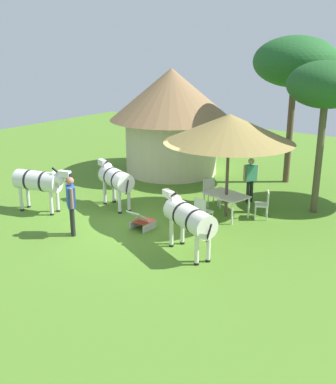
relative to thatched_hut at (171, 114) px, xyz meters
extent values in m
plane|color=#517E27|center=(2.84, -5.75, -2.52)|extent=(36.00, 36.00, 0.00)
cylinder|color=beige|center=(0.00, 0.00, -1.38)|extent=(3.91, 3.91, 2.29)
cone|color=olive|center=(0.00, 0.00, 0.83)|extent=(5.22, 5.22, 2.12)
cylinder|color=brown|center=(4.65, -3.34, -1.30)|extent=(0.10, 0.10, 2.44)
cone|color=olive|center=(4.65, -3.34, 0.35)|extent=(4.08, 4.08, 0.87)
cube|color=silver|center=(4.65, -3.34, -1.80)|extent=(1.52, 1.18, 0.04)
cylinder|color=silver|center=(4.13, -2.82, -2.17)|extent=(0.06, 0.06, 0.70)
cylinder|color=silver|center=(5.33, -3.09, -2.17)|extent=(0.06, 0.06, 0.70)
cylinder|color=silver|center=(3.96, -3.58, -2.17)|extent=(0.06, 0.06, 0.70)
cylinder|color=silver|center=(5.16, -3.86, -2.17)|extent=(0.06, 0.06, 0.70)
cube|color=white|center=(5.64, -2.82, -2.07)|extent=(0.58, 0.58, 0.04)
cube|color=white|center=(5.81, -2.73, -1.85)|extent=(0.24, 0.41, 0.45)
cylinder|color=white|center=(5.57, -3.07, -2.30)|extent=(0.04, 0.04, 0.45)
cylinder|color=white|center=(5.40, -2.73, -2.30)|extent=(0.04, 0.04, 0.45)
cylinder|color=white|center=(5.89, -2.90, -2.30)|extent=(0.04, 0.04, 0.45)
cylinder|color=white|center=(5.72, -2.56, -2.30)|extent=(0.04, 0.04, 0.45)
cube|color=silver|center=(3.70, -2.72, -2.07)|extent=(0.59, 0.60, 0.04)
cube|color=silver|center=(3.54, -2.62, -1.85)|extent=(0.27, 0.39, 0.45)
cylinder|color=silver|center=(3.96, -2.66, -2.30)|extent=(0.04, 0.04, 0.45)
cylinder|color=silver|center=(3.75, -2.98, -2.30)|extent=(0.04, 0.04, 0.45)
cylinder|color=silver|center=(3.65, -2.46, -2.30)|extent=(0.04, 0.04, 0.45)
cylinder|color=silver|center=(3.45, -2.78, -2.30)|extent=(0.04, 0.04, 0.45)
cube|color=silver|center=(4.50, -4.45, -2.07)|extent=(0.49, 0.47, 0.04)
cube|color=silver|center=(4.48, -4.64, -1.85)|extent=(0.44, 0.09, 0.45)
cylinder|color=silver|center=(4.34, -4.25, -2.30)|extent=(0.04, 0.04, 0.45)
cylinder|color=silver|center=(4.72, -4.30, -2.30)|extent=(0.04, 0.04, 0.45)
cylinder|color=silver|center=(4.29, -4.61, -2.30)|extent=(0.04, 0.04, 0.45)
cylinder|color=silver|center=(4.67, -4.65, -2.30)|extent=(0.04, 0.04, 0.45)
cylinder|color=black|center=(4.67, -1.59, -2.12)|extent=(0.12, 0.12, 0.80)
cylinder|color=black|center=(4.59, -1.71, -2.12)|extent=(0.12, 0.12, 0.80)
cube|color=#3C926A|center=(4.63, -1.65, -1.44)|extent=(0.40, 0.47, 0.57)
cylinder|color=tan|center=(4.76, -1.44, -1.42)|extent=(0.08, 0.08, 0.53)
cylinder|color=tan|center=(4.50, -1.86, -1.42)|extent=(0.08, 0.08, 0.53)
sphere|color=tan|center=(4.63, -1.65, -1.03)|extent=(0.22, 0.22, 0.22)
cylinder|color=#222524|center=(1.77, -7.32, -2.08)|extent=(0.13, 0.13, 0.88)
cylinder|color=#222524|center=(1.90, -7.41, -2.08)|extent=(0.13, 0.13, 0.88)
cube|color=blue|center=(1.83, -7.36, -1.33)|extent=(0.52, 0.46, 0.62)
cylinder|color=#9F6751|center=(1.61, -7.20, -1.31)|extent=(0.09, 0.09, 0.59)
cylinder|color=#9F6751|center=(2.05, -7.52, -1.31)|extent=(0.09, 0.09, 0.59)
sphere|color=#9F6751|center=(1.83, -7.36, -0.88)|extent=(0.24, 0.24, 0.24)
cube|color=#D84A39|center=(3.16, -5.70, -2.30)|extent=(0.53, 0.56, 0.03)
cube|color=white|center=(3.15, -5.97, -2.06)|extent=(0.53, 0.50, 0.39)
cube|color=silver|center=(2.90, -5.75, -2.41)|extent=(0.05, 0.61, 0.22)
cube|color=silver|center=(3.42, -5.76, -2.41)|extent=(0.05, 0.61, 0.22)
cylinder|color=silver|center=(-0.58, -6.65, -1.46)|extent=(1.68, 1.05, 0.65)
cylinder|color=black|center=(-0.88, -6.73, -1.46)|extent=(0.26, 0.66, 0.66)
cylinder|color=black|center=(-0.31, -6.57, -1.46)|extent=(0.26, 0.66, 0.66)
cylinder|color=silver|center=(0.17, -6.43, -1.28)|extent=(0.60, 0.43, 0.50)
cube|color=silver|center=(0.44, -6.36, -1.12)|extent=(0.43, 0.28, 0.20)
cube|color=black|center=(0.61, -6.31, -1.15)|extent=(0.15, 0.15, 0.12)
cube|color=black|center=(0.17, -6.43, -1.08)|extent=(0.36, 0.14, 0.28)
cylinder|color=silver|center=(-0.06, -6.31, -2.12)|extent=(0.11, 0.11, 0.81)
cylinder|color=black|center=(-0.06, -6.31, -2.49)|extent=(0.13, 0.13, 0.06)
cylinder|color=silver|center=(0.04, -6.66, -2.12)|extent=(0.11, 0.11, 0.81)
cylinder|color=black|center=(0.04, -6.66, -2.49)|extent=(0.13, 0.13, 0.06)
cylinder|color=silver|center=(-1.20, -6.64, -2.12)|extent=(0.11, 0.11, 0.81)
cylinder|color=black|center=(-1.20, -6.64, -2.49)|extent=(0.13, 0.13, 0.06)
cylinder|color=silver|center=(-1.10, -6.98, -2.12)|extent=(0.11, 0.11, 0.81)
cylinder|color=black|center=(-1.10, -6.98, -2.49)|extent=(0.13, 0.13, 0.06)
cylinder|color=black|center=(-1.38, -6.87, -1.56)|extent=(0.24, 0.11, 0.53)
cylinder|color=silver|center=(5.27, -6.39, -1.50)|extent=(1.79, 1.26, 0.64)
cylinder|color=black|center=(5.58, -6.52, -1.50)|extent=(0.34, 0.63, 0.66)
cylinder|color=black|center=(5.00, -6.26, -1.50)|extent=(0.34, 0.63, 0.66)
cylinder|color=silver|center=(4.51, -6.05, -1.32)|extent=(0.61, 0.48, 0.50)
cube|color=silver|center=(4.25, -5.94, -1.16)|extent=(0.44, 0.33, 0.20)
cube|color=black|center=(4.09, -5.86, -1.19)|extent=(0.16, 0.16, 0.12)
cube|color=black|center=(4.51, -6.05, -1.12)|extent=(0.35, 0.18, 0.28)
cylinder|color=silver|center=(4.62, -6.29, -2.13)|extent=(0.11, 0.11, 0.79)
cylinder|color=black|center=(4.62, -6.29, -2.49)|extent=(0.13, 0.13, 0.06)
cylinder|color=silver|center=(4.76, -5.97, -2.13)|extent=(0.11, 0.11, 0.79)
cylinder|color=black|center=(4.76, -5.97, -2.49)|extent=(0.13, 0.13, 0.06)
cylinder|color=silver|center=(5.78, -6.80, -2.13)|extent=(0.11, 0.11, 0.79)
cylinder|color=black|center=(5.78, -6.80, -2.49)|extent=(0.13, 0.13, 0.06)
cylinder|color=silver|center=(5.93, -6.48, -2.13)|extent=(0.11, 0.11, 0.79)
cylinder|color=black|center=(5.93, -6.48, -2.49)|extent=(0.13, 0.13, 0.06)
cylinder|color=black|center=(6.08, -6.74, -1.60)|extent=(0.24, 0.14, 0.53)
cylinder|color=silver|center=(1.25, -4.85, -1.49)|extent=(1.59, 1.10, 0.63)
cylinder|color=black|center=(1.52, -4.95, -1.49)|extent=(0.30, 0.64, 0.65)
cylinder|color=black|center=(1.00, -4.76, -1.49)|extent=(0.30, 0.64, 0.65)
cylinder|color=silver|center=(0.56, -4.60, -1.31)|extent=(0.60, 0.45, 0.49)
cube|color=silver|center=(0.30, -4.50, -1.15)|extent=(0.44, 0.31, 0.20)
cube|color=black|center=(0.13, -4.44, -1.18)|extent=(0.15, 0.15, 0.12)
cube|color=black|center=(0.56, -4.60, -1.11)|extent=(0.36, 0.16, 0.28)
cylinder|color=silver|center=(0.66, -4.82, -2.13)|extent=(0.11, 0.11, 0.79)
cylinder|color=black|center=(0.66, -4.82, -2.49)|extent=(0.13, 0.13, 0.06)
cylinder|color=silver|center=(0.78, -4.50, -2.13)|extent=(0.11, 0.11, 0.79)
cylinder|color=black|center=(0.78, -4.50, -2.49)|extent=(0.13, 0.13, 0.06)
cylinder|color=silver|center=(1.71, -5.20, -2.13)|extent=(0.11, 0.11, 0.79)
cylinder|color=black|center=(1.71, -5.20, -2.49)|extent=(0.13, 0.13, 0.06)
cylinder|color=silver|center=(1.83, -4.88, -2.13)|extent=(0.11, 0.11, 0.79)
cylinder|color=black|center=(1.83, -4.88, -2.49)|extent=(0.13, 0.13, 0.06)
cylinder|color=black|center=(1.98, -5.12, -1.59)|extent=(0.24, 0.13, 0.53)
cylinder|color=brown|center=(6.80, -1.23, -0.78)|extent=(0.22, 0.22, 3.49)
ellipsoid|color=#205422|center=(6.80, -1.23, 1.64)|extent=(2.43, 2.43, 1.46)
cylinder|color=brown|center=(4.66, 1.53, -0.60)|extent=(0.25, 0.25, 3.84)
ellipsoid|color=#205A25|center=(4.66, 1.53, 2.19)|extent=(3.17, 3.17, 1.90)
camera|label=1|loc=(11.45, -15.63, 2.81)|focal=42.75mm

